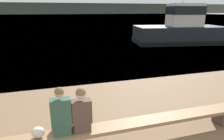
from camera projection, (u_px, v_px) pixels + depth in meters
water_surface at (52, 15)px, 118.21m from camera, size 240.00×240.00×0.00m
far_shoreline at (51, 8)px, 159.41m from camera, size 600.00×12.00×8.39m
bench_main at (59, 137)px, 4.15m from camera, size 8.87×0.43×0.47m
person_left at (61, 115)px, 4.03m from camera, size 0.40×0.41×1.05m
person_right at (81, 112)px, 4.14m from camera, size 0.40×0.41×0.99m
shopping_bag at (38, 132)px, 4.00m from camera, size 0.26×0.21×0.22m
tugboat_red at (180, 31)px, 18.26m from camera, size 8.51×5.01×6.25m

